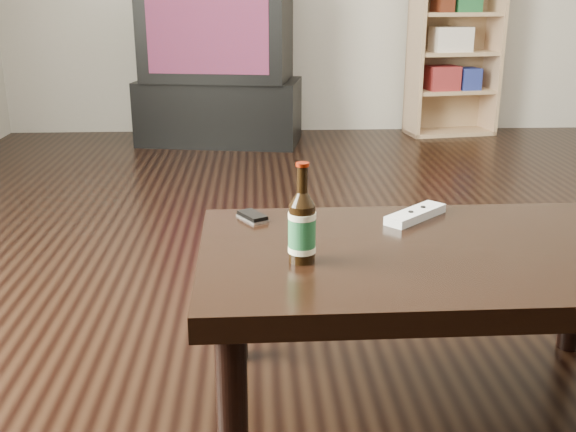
{
  "coord_description": "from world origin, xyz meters",
  "views": [
    {
      "loc": [
        -0.73,
        -1.92,
        0.96
      ],
      "look_at": [
        -0.67,
        -0.56,
        0.51
      ],
      "focal_mm": 42.0,
      "sensor_mm": 36.0,
      "label": 1
    }
  ],
  "objects_px": {
    "coffee_table": "(437,270)",
    "phone": "(252,216)",
    "bookshelf": "(452,50)",
    "remote": "(416,214)",
    "tv": "(217,26)",
    "beer_bottle": "(302,227)",
    "tv_stand": "(220,111)"
  },
  "relations": [
    {
      "from": "tv",
      "to": "beer_bottle",
      "type": "height_order",
      "value": "tv"
    },
    {
      "from": "phone",
      "to": "coffee_table",
      "type": "bearing_deg",
      "value": -58.96
    },
    {
      "from": "tv",
      "to": "phone",
      "type": "xyz_separation_m",
      "value": [
        0.22,
        -2.88,
        -0.35
      ]
    },
    {
      "from": "bookshelf",
      "to": "remote",
      "type": "distance_m",
      "value": 3.28
    },
    {
      "from": "tv_stand",
      "to": "phone",
      "type": "relative_size",
      "value": 10.45
    },
    {
      "from": "tv_stand",
      "to": "bookshelf",
      "type": "bearing_deg",
      "value": 17.91
    },
    {
      "from": "bookshelf",
      "to": "phone",
      "type": "height_order",
      "value": "bookshelf"
    },
    {
      "from": "tv_stand",
      "to": "phone",
      "type": "bearing_deg",
      "value": -75.8
    },
    {
      "from": "tv_stand",
      "to": "remote",
      "type": "bearing_deg",
      "value": -67.71
    },
    {
      "from": "bookshelf",
      "to": "coffee_table",
      "type": "height_order",
      "value": "bookshelf"
    },
    {
      "from": "bookshelf",
      "to": "tv_stand",
      "type": "bearing_deg",
      "value": 179.27
    },
    {
      "from": "bookshelf",
      "to": "remote",
      "type": "bearing_deg",
      "value": -116.16
    },
    {
      "from": "tv_stand",
      "to": "remote",
      "type": "height_order",
      "value": "remote"
    },
    {
      "from": "remote",
      "to": "tv_stand",
      "type": "bearing_deg",
      "value": 149.48
    },
    {
      "from": "remote",
      "to": "beer_bottle",
      "type": "bearing_deg",
      "value": -91.69
    },
    {
      "from": "remote",
      "to": "tv",
      "type": "bearing_deg",
      "value": 149.49
    },
    {
      "from": "tv_stand",
      "to": "tv",
      "type": "distance_m",
      "value": 0.55
    },
    {
      "from": "tv",
      "to": "remote",
      "type": "height_order",
      "value": "tv"
    },
    {
      "from": "coffee_table",
      "to": "beer_bottle",
      "type": "bearing_deg",
      "value": -168.45
    },
    {
      "from": "coffee_table",
      "to": "phone",
      "type": "bearing_deg",
      "value": 151.94
    },
    {
      "from": "bookshelf",
      "to": "remote",
      "type": "relative_size",
      "value": 6.12
    },
    {
      "from": "tv_stand",
      "to": "coffee_table",
      "type": "distance_m",
      "value": 3.17
    },
    {
      "from": "phone",
      "to": "remote",
      "type": "xyz_separation_m",
      "value": [
        0.42,
        -0.02,
        0.0
      ]
    },
    {
      "from": "tv",
      "to": "phone",
      "type": "relative_size",
      "value": 10.0
    },
    {
      "from": "coffee_table",
      "to": "remote",
      "type": "distance_m",
      "value": 0.22
    },
    {
      "from": "tv",
      "to": "beer_bottle",
      "type": "relative_size",
      "value": 4.57
    },
    {
      "from": "coffee_table",
      "to": "remote",
      "type": "bearing_deg",
      "value": 91.43
    },
    {
      "from": "tv_stand",
      "to": "tv",
      "type": "bearing_deg",
      "value": -90.0
    },
    {
      "from": "beer_bottle",
      "to": "phone",
      "type": "bearing_deg",
      "value": 110.13
    },
    {
      "from": "tv",
      "to": "phone",
      "type": "height_order",
      "value": "tv"
    },
    {
      "from": "phone",
      "to": "tv",
      "type": "bearing_deg",
      "value": 63.51
    },
    {
      "from": "tv_stand",
      "to": "bookshelf",
      "type": "relative_size",
      "value": 0.93
    }
  ]
}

